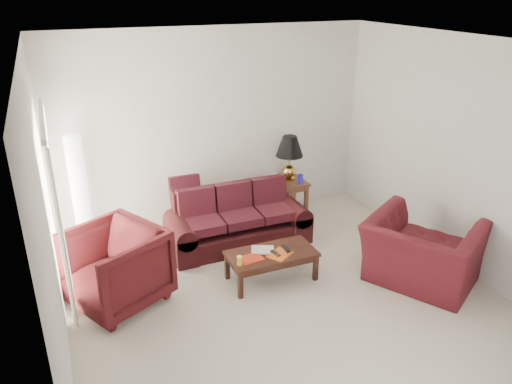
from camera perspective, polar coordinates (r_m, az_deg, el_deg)
floor at (r=6.30m, az=3.06°, el=-11.65°), size 5.00×5.00×0.00m
blinds at (r=6.45m, az=-21.90°, el=-1.56°), size 0.10×2.00×2.16m
sofa at (r=7.22m, az=-2.04°, el=-3.01°), size 2.05×0.93×0.83m
throw_pillow at (r=7.51m, az=-8.11°, el=0.15°), size 0.46×0.23×0.47m
end_table at (r=8.21m, az=3.65°, el=-0.66°), size 0.60×0.60×0.59m
table_lamp at (r=8.03m, az=3.82°, el=3.88°), size 0.47×0.47×0.74m
clock at (r=7.87m, az=2.74°, el=1.22°), size 0.15×0.06×0.15m
blue_canister at (r=8.00m, az=5.07°, el=1.49°), size 0.09×0.09×0.15m
picture_frame at (r=8.17m, az=1.96°, el=2.11°), size 0.19×0.20×0.05m
floor_lamp at (r=7.37m, az=-19.47°, el=-0.10°), size 0.36×0.36×1.71m
armchair_left at (r=6.14m, az=-15.93°, el=-8.31°), size 1.40×1.39×0.95m
armchair_right at (r=6.66m, az=18.47°, el=-6.55°), size 1.65×1.71×0.85m
coffee_table at (r=6.49m, az=1.77°, el=-8.43°), size 1.25×0.88×0.40m
magazine_red at (r=6.23m, az=-0.58°, el=-7.63°), size 0.30×0.24×0.02m
magazine_white at (r=6.43m, az=0.77°, el=-6.63°), size 0.35×0.31×0.02m
magazine_orange at (r=6.33m, az=2.77°, el=-7.14°), size 0.37×0.35×0.02m
remote_a at (r=6.32m, az=2.22°, el=-7.00°), size 0.08×0.17×0.02m
remote_b at (r=6.42m, az=3.41°, el=-6.46°), size 0.06×0.19×0.02m
yellow_glass at (r=6.10m, az=-1.92°, el=-7.84°), size 0.08×0.08×0.12m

